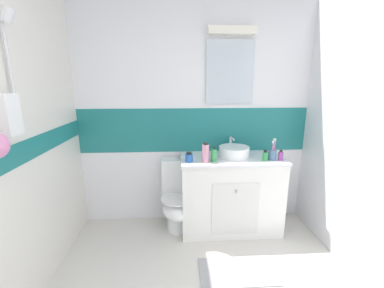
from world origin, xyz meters
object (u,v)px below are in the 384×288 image
(lotion_bottle_short, at_px, (265,156))
(sink_basin, at_px, (234,151))
(hair_gel_jar, at_px, (189,157))
(soap_dispenser, at_px, (214,155))
(toilet, at_px, (178,198))
(mouthwash_bottle, at_px, (206,153))
(perfume_flask_small, at_px, (281,155))
(toothbrush_cup, at_px, (272,154))

(lotion_bottle_short, bearing_deg, sink_basin, 153.03)
(sink_basin, xyz_separation_m, hair_gel_jar, (-0.49, -0.14, -0.02))
(soap_dispenser, relative_size, lotion_bottle_short, 1.57)
(toilet, height_order, hair_gel_jar, hair_gel_jar)
(sink_basin, height_order, mouthwash_bottle, mouthwash_bottle)
(mouthwash_bottle, xyz_separation_m, hair_gel_jar, (-0.17, 0.02, -0.05))
(perfume_flask_small, bearing_deg, toilet, 171.35)
(toilet, relative_size, mouthwash_bottle, 4.05)
(soap_dispenser, height_order, mouthwash_bottle, mouthwash_bottle)
(mouthwash_bottle, bearing_deg, sink_basin, 25.97)
(sink_basin, relative_size, lotion_bottle_short, 3.48)
(toothbrush_cup, distance_m, mouthwash_bottle, 0.70)
(soap_dispenser, distance_m, lotion_bottle_short, 0.53)
(mouthwash_bottle, bearing_deg, perfume_flask_small, 0.48)
(sink_basin, height_order, perfume_flask_small, sink_basin)
(toothbrush_cup, relative_size, perfume_flask_small, 2.11)
(toothbrush_cup, bearing_deg, soap_dispenser, -178.64)
(toothbrush_cup, bearing_deg, mouthwash_bottle, -177.81)
(toothbrush_cup, xyz_separation_m, soap_dispenser, (-0.61, -0.01, 0.00))
(soap_dispenser, bearing_deg, sink_basin, 31.32)
(lotion_bottle_short, bearing_deg, hair_gel_jar, 179.47)
(mouthwash_bottle, bearing_deg, soap_dispenser, 8.17)
(toilet, bearing_deg, soap_dispenser, -22.90)
(toothbrush_cup, bearing_deg, toilet, 171.80)
(toothbrush_cup, bearing_deg, perfume_flask_small, -14.06)
(sink_basin, height_order, hair_gel_jar, sink_basin)
(sink_basin, xyz_separation_m, toothbrush_cup, (0.37, -0.13, -0.00))
(sink_basin, height_order, lotion_bottle_short, sink_basin)
(toilet, xyz_separation_m, soap_dispenser, (0.37, -0.16, 0.54))
(soap_dispenser, height_order, hair_gel_jar, soap_dispenser)
(sink_basin, distance_m, toothbrush_cup, 0.40)
(perfume_flask_small, relative_size, lotion_bottle_short, 1.02)
(perfume_flask_small, xyz_separation_m, lotion_bottle_short, (-0.16, 0.00, -0.00))
(toothbrush_cup, relative_size, mouthwash_bottle, 1.14)
(perfume_flask_small, distance_m, hair_gel_jar, 0.95)
(soap_dispenser, bearing_deg, toothbrush_cup, 1.36)
(toilet, bearing_deg, hair_gel_jar, -51.80)
(lotion_bottle_short, height_order, hair_gel_jar, lotion_bottle_short)
(sink_basin, bearing_deg, hair_gel_jar, -164.03)
(toilet, height_order, toothbrush_cup, toothbrush_cup)
(mouthwash_bottle, height_order, hair_gel_jar, mouthwash_bottle)
(sink_basin, relative_size, toothbrush_cup, 1.62)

